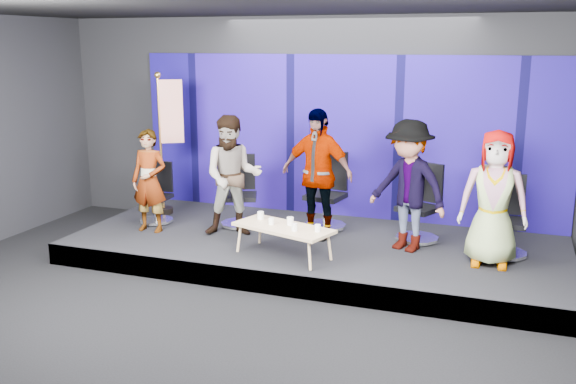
{
  "coord_description": "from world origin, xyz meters",
  "views": [
    {
      "loc": [
        2.64,
        -6.0,
        3.1
      ],
      "look_at": [
        -0.39,
        2.4,
        1.0
      ],
      "focal_mm": 40.0,
      "sensor_mm": 36.0,
      "label": 1
    }
  ],
  "objects_px": {
    "panelist_b": "(233,176)",
    "mug_a": "(261,215)",
    "chair_d": "(420,216)",
    "panelist_d": "(408,186)",
    "chair_a": "(157,203)",
    "mug_c": "(290,221)",
    "panelist_e": "(494,199)",
    "chair_e": "(506,229)",
    "mug_b": "(271,221)",
    "mug_d": "(294,227)",
    "chair_c": "(327,203)",
    "flag_stand": "(168,140)",
    "panelist_a": "(149,181)",
    "chair_b": "(241,203)",
    "panelist_c": "(317,174)",
    "coffee_table": "(283,229)",
    "mug_e": "(318,228)"
  },
  "relations": [
    {
      "from": "mug_c",
      "to": "panelist_e",
      "type": "bearing_deg",
      "value": 11.19
    },
    {
      "from": "panelist_b",
      "to": "chair_c",
      "type": "xyz_separation_m",
      "value": [
        1.19,
        0.84,
        -0.5
      ]
    },
    {
      "from": "panelist_a",
      "to": "chair_b",
      "type": "height_order",
      "value": "panelist_a"
    },
    {
      "from": "chair_b",
      "to": "panelist_e",
      "type": "bearing_deg",
      "value": -29.76
    },
    {
      "from": "panelist_d",
      "to": "chair_a",
      "type": "bearing_deg",
      "value": -157.31
    },
    {
      "from": "chair_b",
      "to": "coffee_table",
      "type": "distance_m",
      "value": 1.63
    },
    {
      "from": "mug_c",
      "to": "chair_b",
      "type": "bearing_deg",
      "value": 138.09
    },
    {
      "from": "mug_c",
      "to": "chair_c",
      "type": "bearing_deg",
      "value": 86.34
    },
    {
      "from": "chair_c",
      "to": "panelist_d",
      "type": "height_order",
      "value": "panelist_d"
    },
    {
      "from": "chair_c",
      "to": "mug_c",
      "type": "bearing_deg",
      "value": -84.35
    },
    {
      "from": "panelist_e",
      "to": "mug_d",
      "type": "height_order",
      "value": "panelist_e"
    },
    {
      "from": "panelist_d",
      "to": "mug_d",
      "type": "bearing_deg",
      "value": -118.83
    },
    {
      "from": "panelist_b",
      "to": "chair_c",
      "type": "bearing_deg",
      "value": 14.14
    },
    {
      "from": "panelist_b",
      "to": "coffee_table",
      "type": "xyz_separation_m",
      "value": [
        1.03,
        -0.67,
        -0.51
      ]
    },
    {
      "from": "panelist_c",
      "to": "panelist_d",
      "type": "height_order",
      "value": "panelist_c"
    },
    {
      "from": "panelist_b",
      "to": "panelist_a",
      "type": "bearing_deg",
      "value": 169.83
    },
    {
      "from": "panelist_b",
      "to": "mug_c",
      "type": "height_order",
      "value": "panelist_b"
    },
    {
      "from": "mug_d",
      "to": "chair_d",
      "type": "bearing_deg",
      "value": 46.85
    },
    {
      "from": "chair_a",
      "to": "mug_c",
      "type": "xyz_separation_m",
      "value": [
        2.53,
        -0.81,
        0.15
      ]
    },
    {
      "from": "chair_a",
      "to": "mug_a",
      "type": "height_order",
      "value": "chair_a"
    },
    {
      "from": "panelist_d",
      "to": "chair_e",
      "type": "relative_size",
      "value": 1.67
    },
    {
      "from": "panelist_c",
      "to": "coffee_table",
      "type": "relative_size",
      "value": 1.3
    },
    {
      "from": "coffee_table",
      "to": "chair_c",
      "type": "bearing_deg",
      "value": 84.04
    },
    {
      "from": "panelist_e",
      "to": "mug_c",
      "type": "distance_m",
      "value": 2.62
    },
    {
      "from": "chair_e",
      "to": "flag_stand",
      "type": "bearing_deg",
      "value": 174.67
    },
    {
      "from": "chair_d",
      "to": "panelist_d",
      "type": "xyz_separation_m",
      "value": [
        -0.11,
        -0.5,
        0.53
      ]
    },
    {
      "from": "panelist_c",
      "to": "coffee_table",
      "type": "distance_m",
      "value": 1.15
    },
    {
      "from": "chair_b",
      "to": "mug_e",
      "type": "distance_m",
      "value": 2.06
    },
    {
      "from": "chair_b",
      "to": "panelist_d",
      "type": "distance_m",
      "value": 2.7
    },
    {
      "from": "chair_a",
      "to": "mug_c",
      "type": "distance_m",
      "value": 2.66
    },
    {
      "from": "mug_a",
      "to": "mug_b",
      "type": "distance_m",
      "value": 0.31
    },
    {
      "from": "panelist_c",
      "to": "mug_d",
      "type": "bearing_deg",
      "value": -77.7
    },
    {
      "from": "flag_stand",
      "to": "chair_b",
      "type": "bearing_deg",
      "value": -42.25
    },
    {
      "from": "chair_c",
      "to": "flag_stand",
      "type": "distance_m",
      "value": 2.82
    },
    {
      "from": "chair_a",
      "to": "panelist_b",
      "type": "xyz_separation_m",
      "value": [
        1.43,
        -0.23,
        0.57
      ]
    },
    {
      "from": "chair_c",
      "to": "panelist_e",
      "type": "distance_m",
      "value": 2.66
    },
    {
      "from": "chair_b",
      "to": "panelist_c",
      "type": "distance_m",
      "value": 1.42
    },
    {
      "from": "mug_c",
      "to": "mug_d",
      "type": "relative_size",
      "value": 1.14
    },
    {
      "from": "chair_d",
      "to": "panelist_c",
      "type": "bearing_deg",
      "value": -143.32
    },
    {
      "from": "chair_e",
      "to": "panelist_e",
      "type": "bearing_deg",
      "value": -110.8
    },
    {
      "from": "mug_b",
      "to": "panelist_c",
      "type": "bearing_deg",
      "value": 71.35
    },
    {
      "from": "panelist_b",
      "to": "mug_a",
      "type": "height_order",
      "value": "panelist_b"
    },
    {
      "from": "chair_a",
      "to": "chair_e",
      "type": "xyz_separation_m",
      "value": [
        5.23,
        0.16,
        0.04
      ]
    },
    {
      "from": "chair_d",
      "to": "flag_stand",
      "type": "bearing_deg",
      "value": -157.78
    },
    {
      "from": "mug_b",
      "to": "mug_c",
      "type": "xyz_separation_m",
      "value": [
        0.25,
        0.06,
        0.01
      ]
    },
    {
      "from": "panelist_e",
      "to": "mug_b",
      "type": "bearing_deg",
      "value": -169.95
    },
    {
      "from": "chair_e",
      "to": "mug_e",
      "type": "distance_m",
      "value": 2.55
    },
    {
      "from": "chair_e",
      "to": "mug_a",
      "type": "height_order",
      "value": "chair_e"
    },
    {
      "from": "panelist_a",
      "to": "panelist_e",
      "type": "relative_size",
      "value": 0.88
    },
    {
      "from": "chair_b",
      "to": "chair_c",
      "type": "xyz_separation_m",
      "value": [
        1.3,
        0.34,
        0.02
      ]
    }
  ]
}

